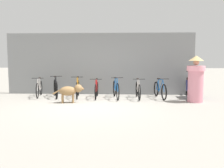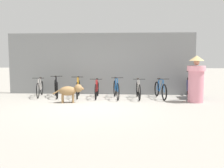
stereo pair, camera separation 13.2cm
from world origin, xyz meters
The scene contains 12 objects.
ground_plane centered at (0.00, 0.00, 0.00)m, with size 60.00×60.00×0.00m, color #9E998E.
shop_wall_back centered at (0.00, 3.02, 1.34)m, with size 8.20×0.20×2.67m.
bicycle_0 centered at (-2.41, 2.04, 0.34)m, with size 0.46×1.58×0.81m.
bicycle_1 centered at (-1.71, 1.99, 0.36)m, with size 0.63×1.57×0.89m.
bicycle_2 centered at (-0.79, 1.97, 0.36)m, with size 0.46×1.66×0.87m.
bicycle_3 centered at (-0.01, 1.88, 0.33)m, with size 0.46×1.63×0.80m.
bicycle_4 centered at (0.77, 1.82, 0.36)m, with size 0.46×1.65×0.86m.
bicycle_5 centered at (1.65, 1.83, 0.33)m, with size 0.46×1.65×0.81m.
bicycle_6 centered at (2.52, 1.95, 0.33)m, with size 0.46×1.67×0.81m.
motorcycle centered at (3.78, 2.05, 0.44)m, with size 0.58×1.94×1.11m.
stray_dog centered at (-0.82, 0.72, 0.43)m, with size 1.12×0.46×0.66m.
person_in_robes centered at (3.70, 1.13, 0.85)m, with size 0.86×0.86×1.69m.
Camera 1 is at (1.20, -8.49, 1.65)m, focal length 42.00 mm.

